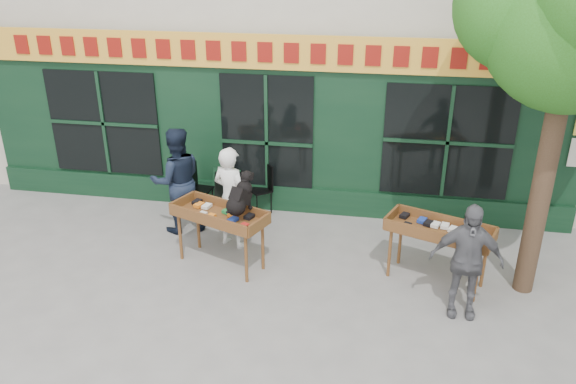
% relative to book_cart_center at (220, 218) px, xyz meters
% --- Properties ---
extents(ground, '(80.00, 80.00, 0.00)m').
position_rel_book_cart_center_xyz_m(ground, '(0.30, -0.19, -0.82)').
color(ground, slate).
rests_on(ground, ground).
extents(book_cart_center, '(1.62, 1.13, 0.99)m').
position_rel_book_cart_center_xyz_m(book_cart_center, '(0.00, 0.00, 0.00)').
color(book_cart_center, brown).
rests_on(book_cart_center, ground).
extents(dog, '(0.54, 0.68, 0.60)m').
position_rel_book_cart_center_xyz_m(dog, '(0.35, -0.05, 0.47)').
color(dog, black).
rests_on(dog, book_cart_center).
extents(woman, '(0.74, 0.62, 1.74)m').
position_rel_book_cart_center_xyz_m(woman, '(-0.00, 0.65, 0.05)').
color(woman, white).
rests_on(woman, ground).
extents(book_cart_right, '(1.62, 1.12, 0.99)m').
position_rel_book_cart_center_xyz_m(book_cart_right, '(3.31, 0.08, 0.00)').
color(book_cart_right, brown).
rests_on(book_cart_right, ground).
extents(man_right, '(0.97, 0.42, 1.65)m').
position_rel_book_cart_center_xyz_m(man_right, '(3.61, -0.67, 0.00)').
color(man_right, '#525156').
rests_on(man_right, ground).
extents(bistro_table, '(0.60, 0.60, 0.76)m').
position_rel_book_cart_center_xyz_m(bistro_table, '(-0.36, 1.92, -0.28)').
color(bistro_table, black).
rests_on(bistro_table, ground).
extents(bistro_chair_left, '(0.40, 0.39, 0.95)m').
position_rel_book_cart_center_xyz_m(bistro_chair_left, '(-1.00, 1.83, -0.26)').
color(bistro_chair_left, black).
rests_on(bistro_chair_left, ground).
extents(bistro_chair_right, '(0.51, 0.51, 0.95)m').
position_rel_book_cart_center_xyz_m(bistro_chair_right, '(0.26, 2.03, -0.26)').
color(bistro_chair_right, black).
rests_on(bistro_chair_right, ground).
extents(potted_plant, '(0.18, 0.14, 0.31)m').
position_rel_book_cart_center_xyz_m(potted_plant, '(-0.36, 1.92, 0.10)').
color(potted_plant, gray).
rests_on(potted_plant, bistro_table).
extents(man_left, '(1.15, 1.08, 1.89)m').
position_rel_book_cart_center_xyz_m(man_left, '(-1.06, 1.02, 0.12)').
color(man_left, black).
rests_on(man_left, ground).
extents(chalkboard, '(0.57, 0.24, 0.79)m').
position_rel_book_cart_center_xyz_m(chalkboard, '(-0.49, 2.00, -0.42)').
color(chalkboard, black).
rests_on(chalkboard, ground).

